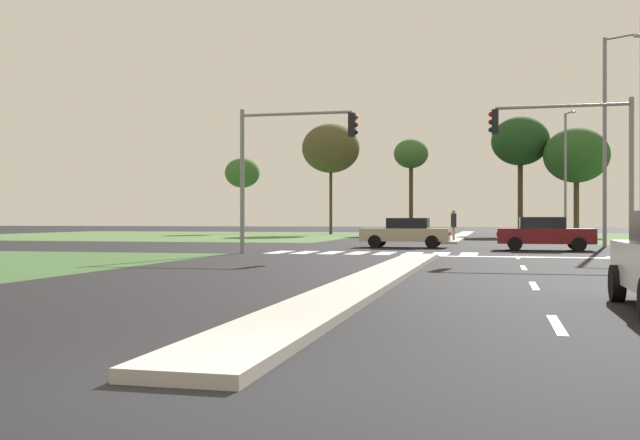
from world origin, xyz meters
TOP-DOWN VIEW (x-y plane):
  - ground_plane at (0.00, 30.00)m, footprint 200.00×200.00m
  - grass_verge_far_left at (-25.50, 54.50)m, footprint 35.00×35.00m
  - median_island_near at (0.00, 11.00)m, footprint 1.20×22.00m
  - median_island_far at (0.00, 55.00)m, footprint 1.20×36.00m
  - lane_dash_near at (3.50, 4.66)m, footprint 0.14×2.00m
  - lane_dash_second at (3.50, 10.66)m, footprint 0.14×2.00m
  - lane_dash_third at (3.50, 16.66)m, footprint 0.14×2.00m
  - lane_dash_fourth at (3.50, 22.66)m, footprint 0.14×2.00m
  - stop_bar_near at (3.80, 23.00)m, footprint 6.40×0.50m
  - crosswalk_bar_near at (-6.40, 24.80)m, footprint 0.70×2.80m
  - crosswalk_bar_second at (-5.25, 24.80)m, footprint 0.70×2.80m
  - crosswalk_bar_third at (-4.10, 24.80)m, footprint 0.70×2.80m
  - crosswalk_bar_fourth at (-2.95, 24.80)m, footprint 0.70×2.80m
  - crosswalk_bar_fifth at (-1.80, 24.80)m, footprint 0.70×2.80m
  - crosswalk_bar_sixth at (-0.65, 24.80)m, footprint 0.70×2.80m
  - crosswalk_bar_seventh at (0.50, 24.80)m, footprint 0.70×2.80m
  - crosswalk_bar_eighth at (1.65, 24.80)m, footprint 0.70×2.80m
  - car_maroon_near at (4.89, 29.36)m, footprint 4.31×2.08m
  - car_beige_third at (-1.71, 31.45)m, footprint 4.46×2.02m
  - traffic_signal_near_right at (5.74, 23.40)m, footprint 5.26×0.32m
  - traffic_signal_near_left at (-5.84, 23.40)m, footprint 5.01×0.32m
  - street_lamp_third at (8.29, 34.39)m, footprint 1.83×1.17m
  - street_lamp_fourth at (8.20, 56.03)m, footprint 0.72×2.27m
  - pedestrian_at_median at (0.22, 39.94)m, footprint 0.34×0.34m
  - treeline_near at (-21.52, 63.02)m, footprint 3.42×3.42m
  - treeline_second at (-12.31, 61.71)m, footprint 5.40×5.40m
  - treeline_third at (-4.99, 63.45)m, footprint 3.22×3.22m
  - treeline_fourth at (4.86, 61.92)m, footprint 5.07×5.07m
  - treeline_fifth at (9.41, 60.17)m, footprint 5.48×5.48m

SIDE VIEW (x-z plane):
  - ground_plane at x=0.00m, z-range 0.00..0.00m
  - grass_verge_far_left at x=-25.50m, z-range 0.00..0.01m
  - lane_dash_near at x=3.50m, z-range 0.00..0.01m
  - lane_dash_second at x=3.50m, z-range 0.00..0.01m
  - lane_dash_third at x=3.50m, z-range 0.00..0.01m
  - lane_dash_fourth at x=3.50m, z-range 0.00..0.01m
  - stop_bar_near at x=3.80m, z-range 0.00..0.01m
  - crosswalk_bar_near at x=-6.40m, z-range 0.00..0.01m
  - crosswalk_bar_second at x=-5.25m, z-range 0.00..0.01m
  - crosswalk_bar_third at x=-4.10m, z-range 0.00..0.01m
  - crosswalk_bar_fourth at x=-2.95m, z-range 0.00..0.01m
  - crosswalk_bar_fifth at x=-1.80m, z-range 0.00..0.01m
  - crosswalk_bar_sixth at x=-0.65m, z-range 0.00..0.01m
  - crosswalk_bar_seventh at x=0.50m, z-range 0.00..0.01m
  - crosswalk_bar_eighth at x=1.65m, z-range 0.00..0.01m
  - median_island_near at x=0.00m, z-range 0.00..0.14m
  - median_island_far at x=0.00m, z-range 0.00..0.14m
  - car_beige_third at x=-1.71m, z-range 0.02..1.51m
  - car_maroon_near at x=4.89m, z-range 0.02..1.55m
  - pedestrian_at_median at x=0.22m, z-range 0.35..2.22m
  - traffic_signal_near_right at x=5.74m, z-range 1.15..7.11m
  - traffic_signal_near_left at x=-5.84m, z-range 1.14..7.15m
  - street_lamp_fourth at x=8.20m, z-range 0.56..10.47m
  - treeline_near at x=-21.52m, z-range 2.16..9.59m
  - street_lamp_third at x=8.29m, z-range 0.53..11.30m
  - treeline_fifth at x=9.41m, z-range 2.23..11.42m
  - treeline_third at x=-4.99m, z-range 2.96..11.89m
  - treeline_second at x=-12.31m, z-range 2.87..13.23m
  - treeline_fourth at x=4.86m, z-range 3.04..13.55m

